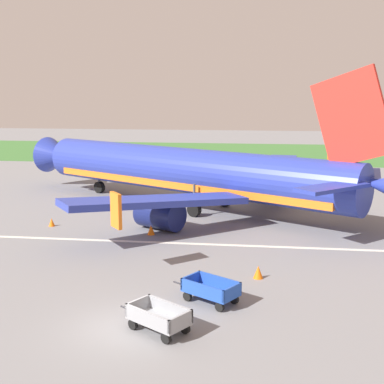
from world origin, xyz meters
name	(u,v)px	position (x,y,z in m)	size (l,w,h in m)	color
ground_plane	(122,327)	(0.00, 0.00, 0.00)	(220.00, 220.00, 0.00)	slate
grass_strip	(224,152)	(0.00, 62.66, 0.03)	(220.00, 28.00, 0.06)	#3D7033
apron_stripe	(171,243)	(0.00, 12.22, 0.01)	(120.00, 0.36, 0.01)	silver
airplane	(196,173)	(0.39, 22.18, 3.05)	(34.38, 28.58, 11.34)	#28389E
baggage_cart_nearest	(158,317)	(1.58, -0.20, 0.60)	(3.37, 2.57, 1.07)	gray
baggage_cart_second_in_row	(211,290)	(3.40, 3.04, 0.60)	(3.39, 2.53, 1.07)	#234CB2
traffic_cone_near_plane	(151,230)	(-1.70, 14.02, 0.34)	(0.51, 0.51, 0.67)	orange
traffic_cone_mid_apron	(258,272)	(5.59, 6.47, 0.34)	(0.51, 0.51, 0.68)	orange
traffic_cone_by_carts	(52,222)	(-9.31, 15.30, 0.30)	(0.45, 0.45, 0.59)	orange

